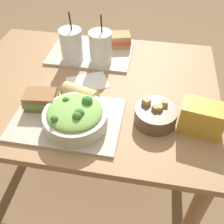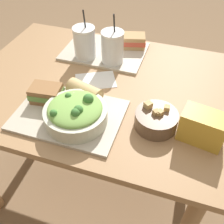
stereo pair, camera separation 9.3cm
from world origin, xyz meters
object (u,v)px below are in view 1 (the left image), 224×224
object	(u,v)px
napkin_folded	(87,82)
drink_cup_red	(101,49)
salad_bowl	(75,116)
chip_bag	(202,118)
sandwich_near	(41,100)
sandwich_far	(118,40)
soup_bowl	(155,115)
baguette_near	(79,94)
drink_cup_dark	(72,46)

from	to	relation	value
napkin_folded	drink_cup_red	bearing A→B (deg)	79.46
salad_bowl	chip_bag	bearing A→B (deg)	8.43
sandwich_near	sandwich_far	xyz separation A→B (m)	(0.22, 0.51, 0.00)
salad_bowl	soup_bowl	xyz separation A→B (m)	(0.28, 0.08, -0.02)
baguette_near	napkin_folded	size ratio (longest dim) A/B	0.73
soup_bowl	baguette_near	bearing A→B (deg)	170.10
soup_bowl	drink_cup_dark	size ratio (longest dim) A/B	0.66
sandwich_far	chip_bag	bearing A→B (deg)	-68.89
salad_bowl	napkin_folded	world-z (taller)	salad_bowl
drink_cup_red	napkin_folded	xyz separation A→B (m)	(-0.03, -0.15, -0.08)
sandwich_near	drink_cup_red	size ratio (longest dim) A/B	0.56
salad_bowl	baguette_near	xyz separation A→B (m)	(-0.02, 0.13, -0.01)
sandwich_near	sandwich_far	world-z (taller)	same
baguette_near	drink_cup_red	distance (m)	0.29
chip_bag	salad_bowl	bearing A→B (deg)	-161.71
drink_cup_red	chip_bag	world-z (taller)	drink_cup_red
salad_bowl	drink_cup_dark	size ratio (longest dim) A/B	0.98
salad_bowl	chip_bag	distance (m)	0.44
baguette_near	sandwich_far	world-z (taller)	baguette_near
sandwich_near	drink_cup_dark	distance (m)	0.35
soup_bowl	drink_cup_dark	bearing A→B (deg)	140.74
sandwich_near	chip_bag	distance (m)	0.59
drink_cup_dark	napkin_folded	bearing A→B (deg)	-54.69
salad_bowl	baguette_near	world-z (taller)	salad_bowl
sandwich_near	baguette_near	world-z (taller)	baguette_near
soup_bowl	drink_cup_red	xyz separation A→B (m)	(-0.28, 0.34, 0.05)
sandwich_near	baguette_near	size ratio (longest dim) A/B	0.85
baguette_near	drink_cup_red	world-z (taller)	drink_cup_red
baguette_near	drink_cup_red	bearing A→B (deg)	12.08
drink_cup_dark	napkin_folded	distance (m)	0.20
salad_bowl	soup_bowl	world-z (taller)	salad_bowl
soup_bowl	sandwich_far	size ratio (longest dim) A/B	1.11
drink_cup_dark	drink_cup_red	distance (m)	0.14
baguette_near	sandwich_far	xyz separation A→B (m)	(0.08, 0.45, -0.00)
salad_bowl	drink_cup_dark	xyz separation A→B (m)	(-0.13, 0.41, 0.03)
drink_cup_red	chip_bag	distance (m)	0.56
sandwich_far	soup_bowl	bearing A→B (deg)	-81.67
sandwich_far	drink_cup_dark	world-z (taller)	drink_cup_dark
sandwich_far	drink_cup_red	size ratio (longest dim) A/B	0.59
baguette_near	drink_cup_red	xyz separation A→B (m)	(0.03, 0.28, 0.04)
baguette_near	sandwich_far	bearing A→B (deg)	6.72
soup_bowl	sandwich_near	size ratio (longest dim) A/B	1.17
soup_bowl	baguette_near	size ratio (longest dim) A/B	1.00
drink_cup_dark	sandwich_near	bearing A→B (deg)	-93.98
sandwich_near	drink_cup_dark	bearing A→B (deg)	79.25
baguette_near	drink_cup_dark	bearing A→B (deg)	38.63
sandwich_far	salad_bowl	bearing A→B (deg)	-111.26
soup_bowl	drink_cup_red	distance (m)	0.44
baguette_near	napkin_folded	distance (m)	0.14
chip_bag	drink_cup_dark	bearing A→B (deg)	158.44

